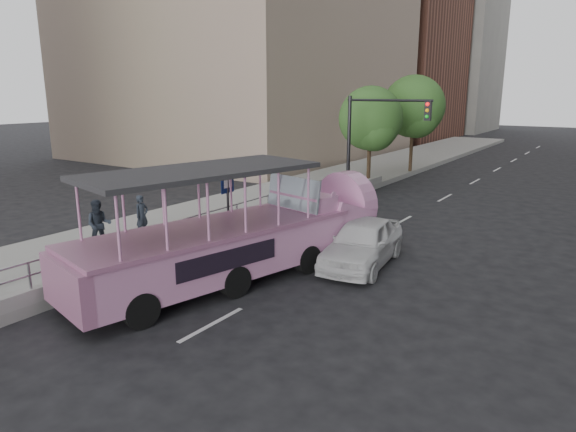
{
  "coord_description": "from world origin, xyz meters",
  "views": [
    {
      "loc": [
        8.77,
        -10.34,
        5.41
      ],
      "look_at": [
        0.12,
        2.58,
        1.62
      ],
      "focal_mm": 32.0,
      "sensor_mm": 36.0,
      "label": 1
    }
  ],
  "objects_px": {
    "car": "(362,242)",
    "traffic_signal": "(371,132)",
    "pedestrian_near": "(142,216)",
    "pedestrian_mid": "(99,225)",
    "duck_boat": "(244,236)",
    "street_tree_far": "(414,109)",
    "street_tree_near": "(371,121)",
    "parking_sign": "(228,197)"
  },
  "relations": [
    {
      "from": "pedestrian_mid",
      "to": "traffic_signal",
      "type": "distance_m",
      "value": 13.49
    },
    {
      "from": "car",
      "to": "parking_sign",
      "type": "distance_m",
      "value": 4.95
    },
    {
      "from": "duck_boat",
      "to": "pedestrian_near",
      "type": "xyz_separation_m",
      "value": [
        -5.07,
        0.53,
        -0.2
      ]
    },
    {
      "from": "parking_sign",
      "to": "street_tree_far",
      "type": "relative_size",
      "value": 0.46
    },
    {
      "from": "pedestrian_mid",
      "to": "car",
      "type": "bearing_deg",
      "value": -19.94
    },
    {
      "from": "parking_sign",
      "to": "street_tree_far",
      "type": "distance_m",
      "value": 19.09
    },
    {
      "from": "car",
      "to": "pedestrian_near",
      "type": "relative_size",
      "value": 2.88
    },
    {
      "from": "pedestrian_near",
      "to": "pedestrian_mid",
      "type": "distance_m",
      "value": 1.8
    },
    {
      "from": "car",
      "to": "traffic_signal",
      "type": "relative_size",
      "value": 0.85
    },
    {
      "from": "car",
      "to": "traffic_signal",
      "type": "bearing_deg",
      "value": 106.28
    },
    {
      "from": "street_tree_far",
      "to": "pedestrian_mid",
      "type": "bearing_deg",
      "value": -96.14
    },
    {
      "from": "pedestrian_mid",
      "to": "street_tree_far",
      "type": "xyz_separation_m",
      "value": [
        2.39,
        22.16,
        3.17
      ]
    },
    {
      "from": "car",
      "to": "traffic_signal",
      "type": "height_order",
      "value": "traffic_signal"
    },
    {
      "from": "street_tree_near",
      "to": "street_tree_far",
      "type": "bearing_deg",
      "value": 88.09
    },
    {
      "from": "pedestrian_mid",
      "to": "traffic_signal",
      "type": "xyz_separation_m",
      "value": [
        3.78,
        12.74,
        2.36
      ]
    },
    {
      "from": "traffic_signal",
      "to": "pedestrian_near",
      "type": "bearing_deg",
      "value": -109.09
    },
    {
      "from": "duck_boat",
      "to": "traffic_signal",
      "type": "relative_size",
      "value": 2.02
    },
    {
      "from": "car",
      "to": "parking_sign",
      "type": "bearing_deg",
      "value": -176.28
    },
    {
      "from": "pedestrian_mid",
      "to": "street_tree_far",
      "type": "bearing_deg",
      "value": 34.98
    },
    {
      "from": "parking_sign",
      "to": "traffic_signal",
      "type": "distance_m",
      "value": 9.69
    },
    {
      "from": "pedestrian_near",
      "to": "pedestrian_mid",
      "type": "height_order",
      "value": "pedestrian_mid"
    },
    {
      "from": "pedestrian_mid",
      "to": "pedestrian_near",
      "type": "bearing_deg",
      "value": 41.23
    },
    {
      "from": "pedestrian_near",
      "to": "pedestrian_mid",
      "type": "bearing_deg",
      "value": 177.49
    },
    {
      "from": "parking_sign",
      "to": "pedestrian_near",
      "type": "bearing_deg",
      "value": -152.84
    },
    {
      "from": "pedestrian_mid",
      "to": "duck_boat",
      "type": "bearing_deg",
      "value": -34.86
    },
    {
      "from": "street_tree_far",
      "to": "parking_sign",
      "type": "bearing_deg",
      "value": -88.71
    },
    {
      "from": "pedestrian_mid",
      "to": "traffic_signal",
      "type": "bearing_deg",
      "value": 24.58
    },
    {
      "from": "duck_boat",
      "to": "pedestrian_near",
      "type": "bearing_deg",
      "value": 174.06
    },
    {
      "from": "pedestrian_mid",
      "to": "parking_sign",
      "type": "bearing_deg",
      "value": 0.16
    },
    {
      "from": "pedestrian_mid",
      "to": "street_tree_near",
      "type": "bearing_deg",
      "value": 33.42
    },
    {
      "from": "street_tree_near",
      "to": "pedestrian_near",
      "type": "bearing_deg",
      "value": -98.66
    },
    {
      "from": "pedestrian_mid",
      "to": "street_tree_far",
      "type": "height_order",
      "value": "street_tree_far"
    },
    {
      "from": "pedestrian_near",
      "to": "car",
      "type": "bearing_deg",
      "value": -75.13
    },
    {
      "from": "street_tree_far",
      "to": "car",
      "type": "bearing_deg",
      "value": -73.99
    },
    {
      "from": "traffic_signal",
      "to": "car",
      "type": "bearing_deg",
      "value": -66.27
    },
    {
      "from": "duck_boat",
      "to": "parking_sign",
      "type": "distance_m",
      "value": 3.05
    },
    {
      "from": "pedestrian_near",
      "to": "street_tree_near",
      "type": "xyz_separation_m",
      "value": [
        2.19,
        14.37,
        2.76
      ]
    },
    {
      "from": "street_tree_near",
      "to": "duck_boat",
      "type": "bearing_deg",
      "value": -79.04
    },
    {
      "from": "pedestrian_mid",
      "to": "street_tree_near",
      "type": "distance_m",
      "value": 16.53
    },
    {
      "from": "duck_boat",
      "to": "street_tree_far",
      "type": "height_order",
      "value": "street_tree_far"
    },
    {
      "from": "street_tree_near",
      "to": "street_tree_far",
      "type": "xyz_separation_m",
      "value": [
        0.2,
        6.0,
        0.49
      ]
    },
    {
      "from": "car",
      "to": "duck_boat",
      "type": "bearing_deg",
      "value": -137.89
    }
  ]
}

